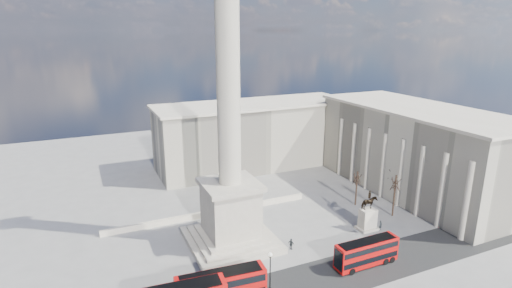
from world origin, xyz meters
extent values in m
plane|color=gray|center=(0.00, 0.00, 0.00)|extent=(180.00, 180.00, 0.00)
cube|color=#262626|center=(5.00, -10.00, 0.00)|extent=(120.00, 9.00, 0.01)
cube|color=#B3A995|center=(0.00, 5.00, 0.50)|extent=(14.00, 14.00, 1.00)
cube|color=#B3A995|center=(0.00, 5.00, 1.25)|extent=(12.00, 12.00, 0.50)
cube|color=#B3A995|center=(0.00, 5.00, 1.75)|extent=(10.00, 10.00, 0.50)
cube|color=#B3A995|center=(0.00, 5.00, 6.00)|extent=(8.00, 8.00, 8.00)
cube|color=#B3A995|center=(0.00, 5.00, 10.40)|extent=(9.00, 9.00, 0.80)
cylinder|color=#B7AE97|center=(0.00, 5.00, 27.80)|extent=(3.60, 3.60, 34.00)
cube|color=beige|center=(0.00, 16.00, 0.55)|extent=(40.00, 0.60, 1.10)
cube|color=beige|center=(45.00, 10.00, 9.00)|extent=(18.00, 45.00, 18.00)
cube|color=beige|center=(45.00, 10.00, 18.30)|extent=(19.00, 46.00, 0.60)
cube|color=beige|center=(20.00, 40.00, 8.00)|extent=(50.00, 16.00, 16.00)
cube|color=beige|center=(20.00, 40.00, 16.30)|extent=(51.00, 17.00, 0.60)
cube|color=black|center=(-12.73, -10.18, 4.87)|extent=(11.07, 3.42, 0.07)
cube|color=#B70A09|center=(-6.70, -9.22, 2.50)|extent=(11.76, 3.53, 4.27)
cube|color=black|center=(-6.70, -9.22, 3.64)|extent=(11.31, 3.55, 0.95)
cube|color=black|center=(-6.70, -9.22, 4.67)|extent=(10.59, 3.17, 0.06)
cube|color=#B70A09|center=(16.14, -9.68, 2.22)|extent=(10.28, 2.40, 3.78)
cube|color=black|center=(16.14, -9.68, 1.54)|extent=(9.87, 2.46, 0.84)
cube|color=black|center=(16.14, -9.68, 3.22)|extent=(9.87, 2.46, 0.84)
cube|color=black|center=(16.14, -9.68, 4.14)|extent=(9.25, 2.16, 0.06)
cylinder|color=black|center=(12.76, -9.70, 0.51)|extent=(1.04, 2.46, 1.03)
cylinder|color=black|center=(19.02, -9.66, 0.51)|extent=(1.04, 2.46, 1.03)
cylinder|color=black|center=(20.25, -9.66, 0.51)|extent=(1.04, 2.46, 1.03)
cylinder|color=black|center=(0.22, -9.32, 2.70)|extent=(0.14, 0.14, 5.40)
cylinder|color=black|center=(0.22, -9.32, 5.31)|extent=(0.27, 0.27, 0.27)
sphere|color=silver|center=(0.22, -9.32, 5.63)|extent=(0.50, 0.50, 0.50)
cube|color=beige|center=(23.80, -0.58, 0.22)|extent=(3.50, 2.63, 0.44)
cube|color=beige|center=(23.80, -0.58, 1.93)|extent=(2.80, 1.93, 3.85)
imported|color=black|center=(23.80, -0.58, 5.04)|extent=(2.82, 1.31, 2.36)
cylinder|color=black|center=(23.80, -0.58, 6.52)|extent=(0.44, 0.44, 1.05)
sphere|color=black|center=(23.80, -0.58, 7.27)|extent=(0.32, 0.32, 0.32)
cylinder|color=#332319|center=(31.83, 1.79, 4.12)|extent=(0.33, 0.33, 8.24)
cylinder|color=#332319|center=(28.46, 8.75, 3.59)|extent=(0.33, 0.33, 7.19)
cylinder|color=#332319|center=(36.67, 7.82, 3.67)|extent=(0.31, 0.31, 7.33)
imported|color=black|center=(25.74, -1.84, 0.92)|extent=(0.76, 0.60, 1.83)
imported|color=black|center=(18.23, -6.50, 0.91)|extent=(1.08, 0.98, 1.81)
imported|color=black|center=(8.07, -1.08, 0.97)|extent=(1.01, 1.21, 1.94)
camera|label=1|loc=(-20.67, -51.23, 34.20)|focal=28.00mm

